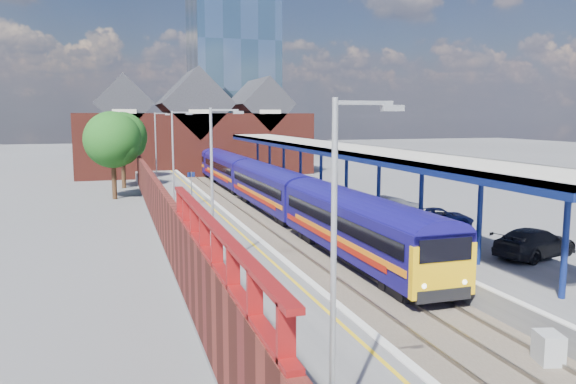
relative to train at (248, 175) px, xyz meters
name	(u,v)px	position (x,y,z in m)	size (l,w,h in m)	color
ground	(240,203)	(-1.49, -3.09, -2.12)	(240.00, 240.00, 0.00)	#5B5B5E
ballast_bed	(270,223)	(-1.49, -13.09, -2.09)	(6.00, 76.00, 0.06)	#473D33
rails	(270,222)	(-1.49, -13.09, -2.00)	(4.51, 76.00, 0.14)	slate
left_platform	(193,221)	(-6.99, -13.09, -1.62)	(5.00, 76.00, 1.00)	#565659
right_platform	(348,213)	(4.51, -13.09, -1.62)	(6.00, 76.00, 1.00)	#565659
coping_left	(226,212)	(-4.64, -13.09, -1.10)	(0.30, 76.00, 0.05)	silver
coping_right	(312,208)	(1.66, -13.09, -1.10)	(0.30, 76.00, 0.05)	silver
yellow_line	(218,213)	(-5.24, -13.09, -1.12)	(0.14, 76.00, 0.01)	yellow
train	(248,175)	(0.00, 0.00, 0.00)	(2.88, 65.91, 3.45)	navy
canopy	(332,148)	(3.99, -11.15, 3.13)	(4.50, 52.00, 4.48)	navy
lamp_post_a	(340,252)	(-7.86, -41.09, 2.87)	(1.48, 0.18, 7.00)	#A5A8AA
lamp_post_b	(215,178)	(-7.86, -27.09, 2.87)	(1.48, 0.18, 7.00)	#A5A8AA
lamp_post_c	(175,154)	(-7.86, -11.09, 2.87)	(1.48, 0.18, 7.00)	#A5A8AA
lamp_post_d	(157,144)	(-7.86, 4.91, 2.87)	(1.48, 0.18, 7.00)	#A5A8AA
platform_sign	(191,183)	(-6.49, -9.09, 0.57)	(0.55, 0.08, 2.50)	#A5A8AA
brick_wall	(161,210)	(-9.59, -19.56, 0.33)	(0.35, 50.00, 3.86)	#5A1F17
station_building	(194,133)	(-1.49, 24.90, 3.33)	(30.00, 12.12, 13.78)	#5A1F17
glass_tower	(232,43)	(8.51, 46.91, 18.08)	(14.20, 14.20, 40.30)	#48667C
tree_near	(114,141)	(-11.84, 2.81, 3.23)	(5.20, 5.20, 8.10)	#382314
tree_far	(124,138)	(-10.84, 10.81, 3.23)	(5.20, 5.20, 8.10)	#382314
parked_car_silver	(392,207)	(5.48, -18.14, -0.43)	(1.47, 4.22, 1.39)	#B3B4B8
parked_car_dark	(535,243)	(6.89, -29.76, -0.43)	(1.95, 4.79, 1.39)	black
parked_car_blue	(440,217)	(6.81, -21.82, -0.57)	(1.83, 3.96, 1.10)	navy
relay_cabinet	(548,349)	(0.60, -37.69, -1.62)	(0.70, 0.90, 1.00)	#9DA0A2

